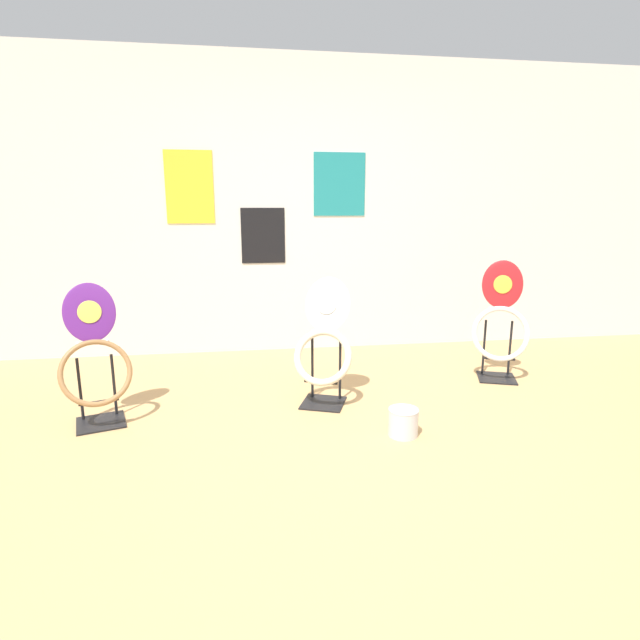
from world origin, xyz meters
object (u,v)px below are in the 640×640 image
at_px(toilet_seat_display_white_plain, 324,348).
at_px(toilet_seat_display_purple_note, 95,361).
at_px(toilet_seat_display_crimson_swirl, 501,324).
at_px(paint_can, 403,421).

relative_size(toilet_seat_display_white_plain, toilet_seat_display_purple_note, 0.99).
xyz_separation_m(toilet_seat_display_white_plain, toilet_seat_display_crimson_swirl, (1.42, 0.30, 0.05)).
bearing_deg(toilet_seat_display_white_plain, toilet_seat_display_purple_note, -175.82).
bearing_deg(paint_can, toilet_seat_display_white_plain, 124.11).
height_order(toilet_seat_display_white_plain, toilet_seat_display_purple_note, toilet_seat_display_purple_note).
bearing_deg(toilet_seat_display_purple_note, toilet_seat_display_white_plain, 4.18).
bearing_deg(toilet_seat_display_purple_note, paint_can, -14.23).
height_order(toilet_seat_display_crimson_swirl, toilet_seat_display_purple_note, toilet_seat_display_crimson_swirl).
relative_size(toilet_seat_display_crimson_swirl, toilet_seat_display_purple_note, 1.07).
xyz_separation_m(toilet_seat_display_white_plain, toilet_seat_display_purple_note, (-1.43, -0.10, 0.00)).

